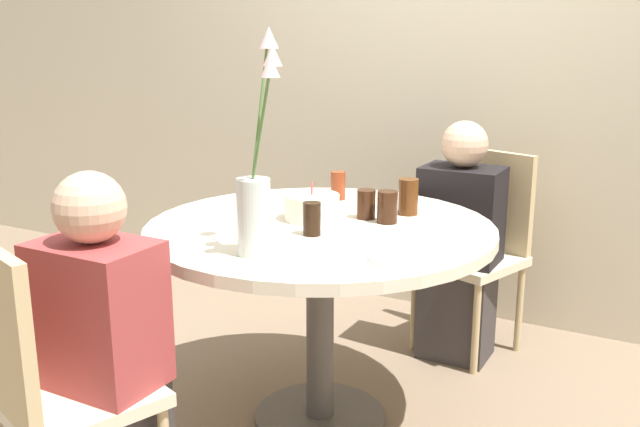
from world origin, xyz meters
The scene contains 15 objects.
ground_plane centered at (0.00, 0.00, 0.00)m, with size 16.00×16.00×0.00m, color #7A6651.
wall_back centered at (0.00, 1.35, 1.30)m, with size 8.00×0.05×2.60m.
dining_table centered at (0.00, 0.00, 0.65)m, with size 1.24×1.24×0.77m.
chair_far_back centered at (0.32, 0.95, 0.52)m, with size 0.51×0.51×0.92m.
chair_near_front centered at (-0.33, -0.95, 0.52)m, with size 0.51×0.51×0.92m.
birthday_cake centered at (-0.06, 0.05, 0.82)m, with size 0.20×0.20×0.14m.
flower_vase centered at (0.00, -0.40, 0.99)m, with size 0.18×0.20×0.68m.
side_plate centered at (0.40, -0.24, 0.78)m, with size 0.19×0.19×0.01m.
drink_glass_0 centered at (0.11, 0.16, 0.83)m, with size 0.07×0.07×0.11m.
drink_glass_1 centered at (0.20, 0.14, 0.83)m, with size 0.07×0.07×0.12m.
drink_glass_2 centered at (0.04, -0.13, 0.83)m, with size 0.06×0.06×0.11m.
drink_glass_3 centered at (-0.13, 0.38, 0.83)m, with size 0.06×0.06×0.11m.
drink_glass_4 centered at (0.22, 0.29, 0.84)m, with size 0.07×0.07×0.14m.
person_boy centered at (0.27, 0.80, 0.50)m, with size 0.34×0.24×1.08m.
person_guest centered at (-0.28, -0.80, 0.50)m, with size 0.34×0.24×1.08m.
Camera 1 is at (1.17, -2.14, 1.43)m, focal length 40.00 mm.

